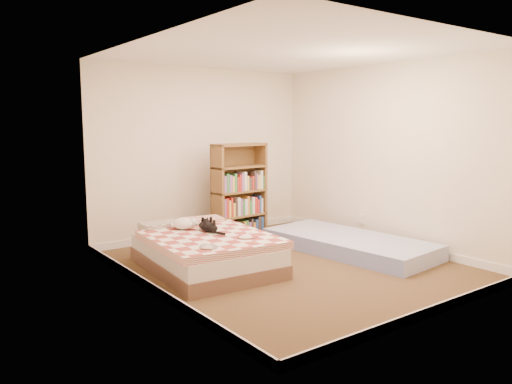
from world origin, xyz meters
TOP-DOWN VIEW (x-y plane):
  - room at (0.00, 0.00)m, footprint 3.51×4.01m
  - bed at (-0.88, 0.48)m, footprint 1.41×1.86m
  - bookshelf at (0.30, 1.49)m, footprint 0.86×0.35m
  - floor_mattress at (1.07, 0.01)m, footprint 1.26×2.37m
  - black_cat at (-0.80, 0.55)m, footprint 0.28×0.59m
  - white_dog at (-0.96, 0.81)m, footprint 0.29×0.29m

SIDE VIEW (x-z plane):
  - floor_mattress at x=1.07m, z-range 0.00..0.20m
  - bed at x=-0.88m, z-range -0.02..0.45m
  - black_cat at x=-0.80m, z-range 0.42..0.55m
  - white_dog at x=-0.96m, z-range 0.42..0.56m
  - bookshelf at x=0.30m, z-range -0.18..1.23m
  - room at x=0.00m, z-range -0.06..2.45m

